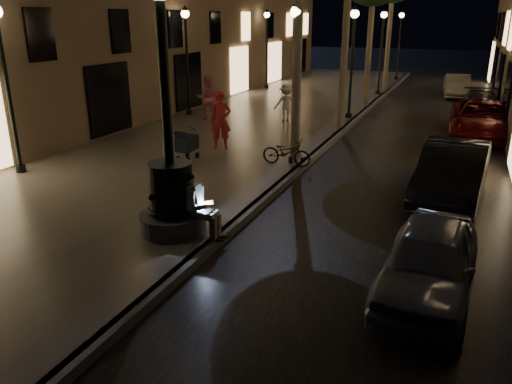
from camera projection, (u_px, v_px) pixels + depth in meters
The scene contains 23 objects.
ground at pixel (350, 127), 21.71m from camera, with size 120.00×120.00×0.00m, color black.
cobble_lane at pixel (422, 132), 20.63m from camera, with size 6.00×45.00×0.02m, color black.
promenade at pixel (265, 118), 23.11m from camera, with size 8.00×45.00×0.20m, color #69635C.
curb_strip at pixel (350, 125), 21.68m from camera, with size 0.25×45.00×0.20m, color #59595B.
fountain_lamppost at pixel (171, 186), 10.32m from camera, with size 1.40×1.40×5.21m.
seated_man_laptop at pixel (197, 203), 10.20m from camera, with size 0.96×0.33×1.34m.
lamp_curb_a at pixel (295, 63), 14.64m from camera, with size 0.36×0.36×4.81m.
lamp_curb_b at pixel (353, 48), 21.62m from camera, with size 0.36×0.36×4.81m.
lamp_curb_c at pixel (382, 41), 28.60m from camera, with size 0.36×0.36×4.81m.
lamp_curb_d at pixel (400, 36), 35.58m from camera, with size 0.36×0.36×4.81m.
lamp_left_a at pixel (4, 66), 13.69m from camera, with size 0.36×0.36×4.81m.
lamp_left_b at pixel (187, 47), 22.42m from camera, with size 0.36×0.36×4.81m.
lamp_left_c at pixel (267, 39), 31.15m from camera, with size 0.36×0.36×4.81m.
stroller at pixel (187, 143), 15.70m from camera, with size 0.46×1.07×1.10m.
car_front at pixel (429, 261), 8.42m from camera, with size 1.47×3.65×1.24m, color #A8ACB0.
car_second at pixel (453, 172), 12.92m from camera, with size 1.54×4.41×1.45m, color black.
car_third at pixel (482, 119), 19.70m from camera, with size 2.36×5.12×1.42m, color maroon.
car_rear at pixel (480, 105), 23.26m from camera, with size 1.75×4.29×1.25m, color #2B2B30.
car_fifth at pixel (457, 86), 29.68m from camera, with size 1.38×3.97×1.31m, color #A4A49F.
pedestrian_red at pixel (221, 121), 16.99m from camera, with size 0.72×0.47×1.96m, color #B42429.
pedestrian_pink at pixel (207, 98), 22.03m from camera, with size 0.91×0.71×1.88m, color pink.
pedestrian_white at pixel (286, 103), 21.61m from camera, with size 1.03×0.59×1.59m, color silver.
bicycle at pixel (286, 152), 15.23m from camera, with size 0.54×1.55×0.81m, color black.
Camera 1 is at (4.35, -6.38, 4.51)m, focal length 35.00 mm.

